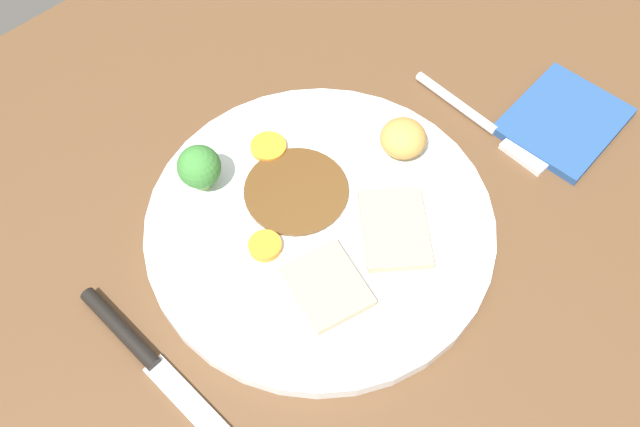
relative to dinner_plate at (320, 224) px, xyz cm
name	(u,v)px	position (x,y,z in cm)	size (l,w,h in cm)	color
dining_table	(357,245)	(-1.89, 2.60, -2.50)	(120.00, 84.00, 3.60)	brown
dinner_plate	(320,224)	(0.00, 0.00, 0.00)	(29.09, 29.09, 1.40)	white
gravy_pool	(296,191)	(-0.53, -3.44, 0.85)	(8.94, 8.94, 0.30)	#563819
meat_slice_main	(327,286)	(3.94, 4.86, 1.10)	(6.28, 5.13, 0.80)	tan
meat_slice_under	(395,228)	(-3.63, 5.00, 1.10)	(7.50, 5.26, 0.80)	tan
roast_potato_left	(403,138)	(-10.31, -0.26, 2.23)	(4.06, 4.09, 3.05)	#BC8C42
carrot_coin_front	(268,147)	(-1.89, -8.48, 0.96)	(3.19, 3.19, 0.53)	orange
carrot_coin_back	(265,246)	(5.02, -1.18, 1.05)	(2.71, 2.71, 0.69)	orange
broccoli_floret	(199,167)	(4.64, -9.55, 3.12)	(3.68, 3.68, 4.37)	#8CB766
fork	(484,123)	(-18.67, 2.62, -0.31)	(2.07, 15.27, 0.90)	silver
knife	(148,358)	(17.31, -0.74, -0.25)	(2.12, 18.54, 1.20)	black
folded_napkin	(564,121)	(-24.27, 7.63, -0.30)	(11.00, 9.00, 0.80)	navy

